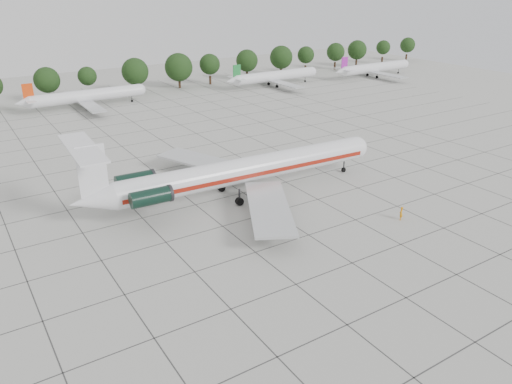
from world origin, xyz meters
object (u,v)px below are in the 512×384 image
at_px(bg_airliner_d, 275,76).
at_px(ground_crew, 401,213).
at_px(main_airliner, 234,172).
at_px(bg_airliner_c, 87,96).
at_px(bg_airliner_e, 375,68).

bearing_deg(bg_airliner_d, ground_crew, -113.97).
distance_m(main_airliner, bg_airliner_c, 67.61).
distance_m(ground_crew, bg_airliner_d, 91.14).
height_order(bg_airliner_c, bg_airliner_e, same).
xyz_separation_m(ground_crew, bg_airliner_d, (37.02, 83.26, 1.96)).
height_order(main_airliner, bg_airliner_d, main_airliner).
bearing_deg(bg_airliner_c, bg_airliner_e, -5.11).
xyz_separation_m(bg_airliner_c, bg_airliner_e, (90.75, -8.12, 0.00)).
distance_m(bg_airliner_c, bg_airliner_d, 54.98).
bearing_deg(bg_airliner_d, bg_airliner_e, -8.25).
distance_m(ground_crew, bg_airliner_e, 106.81).
height_order(ground_crew, bg_airliner_e, bg_airliner_e).
distance_m(main_airliner, bg_airliner_e, 106.06).
distance_m(main_airliner, bg_airliner_d, 82.95).
relative_size(main_airliner, bg_airliner_c, 1.70).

